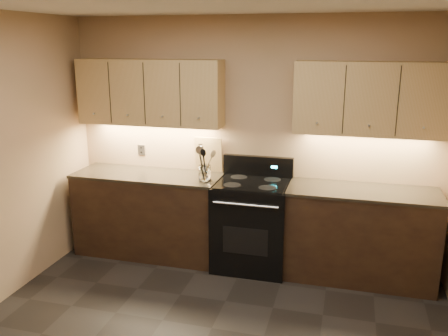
# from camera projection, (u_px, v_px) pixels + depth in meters

# --- Properties ---
(wall_back) EXTENTS (4.00, 0.04, 2.60)m
(wall_back) POSITION_uv_depth(u_px,v_px,m) (252.00, 141.00, 5.10)
(wall_back) COLOR tan
(wall_back) RESTS_ON ground
(counter_left) EXTENTS (1.62, 0.62, 0.93)m
(counter_left) POSITION_uv_depth(u_px,v_px,m) (149.00, 213.00, 5.31)
(counter_left) COLOR black
(counter_left) RESTS_ON ground
(counter_right) EXTENTS (1.46, 0.62, 0.93)m
(counter_right) POSITION_uv_depth(u_px,v_px,m) (360.00, 234.00, 4.74)
(counter_right) COLOR black
(counter_right) RESTS_ON ground
(stove) EXTENTS (0.76, 0.68, 1.14)m
(stove) POSITION_uv_depth(u_px,v_px,m) (252.00, 223.00, 4.99)
(stove) COLOR black
(stove) RESTS_ON ground
(upper_cab_left) EXTENTS (1.60, 0.30, 0.70)m
(upper_cab_left) POSITION_uv_depth(u_px,v_px,m) (150.00, 92.00, 5.10)
(upper_cab_left) COLOR tan
(upper_cab_left) RESTS_ON wall_back
(upper_cab_right) EXTENTS (1.44, 0.30, 0.70)m
(upper_cab_right) POSITION_uv_depth(u_px,v_px,m) (370.00, 99.00, 4.53)
(upper_cab_right) COLOR tan
(upper_cab_right) RESTS_ON wall_back
(outlet_plate) EXTENTS (0.08, 0.01, 0.12)m
(outlet_plate) POSITION_uv_depth(u_px,v_px,m) (141.00, 150.00, 5.46)
(outlet_plate) COLOR #B2B5BA
(outlet_plate) RESTS_ON wall_back
(utensil_crock) EXTENTS (0.13, 0.13, 0.16)m
(utensil_crock) POSITION_uv_depth(u_px,v_px,m) (205.00, 173.00, 4.93)
(utensil_crock) COLOR white
(utensil_crock) RESTS_ON counter_left
(cutting_board) EXTENTS (0.31, 0.08, 0.39)m
(cutting_board) POSITION_uv_depth(u_px,v_px,m) (209.00, 154.00, 5.23)
(cutting_board) COLOR tan
(cutting_board) RESTS_ON counter_left
(wooden_spoon) EXTENTS (0.18, 0.14, 0.32)m
(wooden_spoon) POSITION_uv_depth(u_px,v_px,m) (202.00, 164.00, 4.89)
(wooden_spoon) COLOR tan
(wooden_spoon) RESTS_ON utensil_crock
(black_spoon) EXTENTS (0.07, 0.17, 0.35)m
(black_spoon) POSITION_uv_depth(u_px,v_px,m) (206.00, 162.00, 4.92)
(black_spoon) COLOR black
(black_spoon) RESTS_ON utensil_crock
(black_turner) EXTENTS (0.19, 0.19, 0.38)m
(black_turner) POSITION_uv_depth(u_px,v_px,m) (204.00, 163.00, 4.86)
(black_turner) COLOR black
(black_turner) RESTS_ON utensil_crock
(steel_spatula) EXTENTS (0.17, 0.13, 0.39)m
(steel_spatula) POSITION_uv_depth(u_px,v_px,m) (207.00, 161.00, 4.91)
(steel_spatula) COLOR silver
(steel_spatula) RESTS_ON utensil_crock
(steel_skimmer) EXTENTS (0.17, 0.10, 0.35)m
(steel_skimmer) POSITION_uv_depth(u_px,v_px,m) (206.00, 163.00, 4.88)
(steel_skimmer) COLOR silver
(steel_skimmer) RESTS_ON utensil_crock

